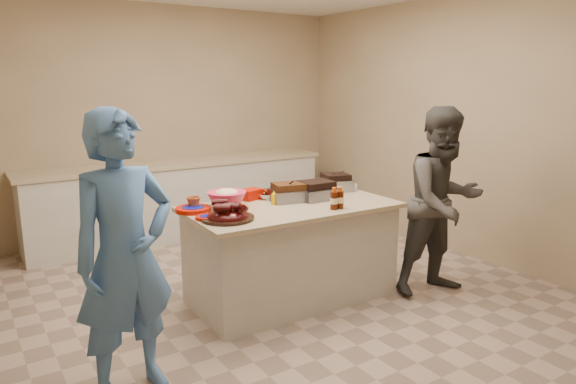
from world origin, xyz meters
TOP-DOWN VIEW (x-y plane):
  - room at (0.00, 0.00)m, footprint 4.50×5.00m
  - back_counter at (0.00, 2.20)m, footprint 3.60×0.64m
  - island at (0.06, -0.07)m, footprint 1.76×0.96m
  - rib_platter at (-0.58, -0.19)m, footprint 0.42×0.42m
  - pulled_pork_tray at (0.14, 0.07)m, footprint 0.37×0.31m
  - brisket_tray at (0.37, 0.00)m, footprint 0.33×0.28m
  - roasting_pan at (0.74, 0.19)m, footprint 0.33×0.33m
  - coleslaw_bowl at (-0.42, 0.15)m, footprint 0.33×0.33m
  - sausage_plate at (0.12, 0.23)m, footprint 0.38×0.38m
  - mac_cheese_dish at (0.73, 0.18)m, footprint 0.33×0.24m
  - bbq_bottle_a at (0.26, -0.38)m, footprint 0.06×0.06m
  - bbq_bottle_b at (0.33, -0.38)m, footprint 0.06×0.06m
  - mustard_bottle at (-0.05, 0.02)m, footprint 0.04×0.04m
  - sauce_bowl at (0.01, 0.23)m, footprint 0.15×0.05m
  - plate_stack_large at (-0.70, 0.17)m, footprint 0.28×0.28m
  - plate_stack_small at (-0.71, -0.09)m, footprint 0.17×0.17m
  - plastic_cup at (-0.67, 0.23)m, footprint 0.11×0.10m
  - basket_stack at (-0.11, 0.30)m, footprint 0.20×0.17m
  - guest_gray at (1.23, -0.66)m, footprint 1.04×1.73m

SIDE VIEW (x-z plane):
  - room at x=0.00m, z-range -1.35..1.35m
  - island at x=0.06m, z-range -0.41..0.41m
  - guest_gray at x=1.23m, z-range -0.31..0.31m
  - back_counter at x=0.00m, z-range 0.00..0.90m
  - rib_platter at x=-0.58m, z-range 0.74..0.90m
  - pulled_pork_tray at x=0.14m, z-range 0.77..0.87m
  - brisket_tray at x=0.37m, z-range 0.77..0.87m
  - roasting_pan at x=0.74m, z-range 0.77..0.87m
  - coleslaw_bowl at x=-0.42m, z-range 0.71..0.93m
  - sausage_plate at x=0.12m, z-range 0.79..0.85m
  - mac_cheese_dish at x=0.73m, z-range 0.78..0.86m
  - bbq_bottle_a at x=0.26m, z-range 0.73..0.91m
  - bbq_bottle_b at x=0.33m, z-range 0.73..0.91m
  - mustard_bottle at x=-0.05m, z-range 0.76..0.88m
  - sauce_bowl at x=0.01m, z-range 0.75..0.89m
  - plate_stack_large at x=-0.70m, z-range 0.80..0.84m
  - plate_stack_small at x=-0.71m, z-range 0.81..0.83m
  - plastic_cup at x=-0.67m, z-range 0.77..0.87m
  - basket_stack at x=-0.11m, z-range 0.78..0.86m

